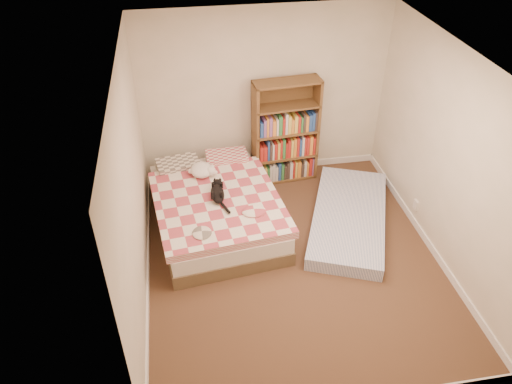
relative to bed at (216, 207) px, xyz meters
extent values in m
cube|color=#442A1D|center=(0.85, -0.85, -0.26)|extent=(3.50, 4.00, 0.01)
cube|color=white|center=(0.85, -0.85, 2.24)|extent=(3.50, 4.00, 0.01)
cube|color=beige|center=(0.85, 1.15, 0.99)|extent=(3.50, 0.01, 2.50)
cube|color=beige|center=(0.85, -2.85, 0.99)|extent=(3.50, 0.01, 2.50)
cube|color=beige|center=(-0.90, -0.85, 0.99)|extent=(0.01, 4.00, 2.50)
cube|color=beige|center=(2.60, -0.85, 0.99)|extent=(0.01, 4.00, 2.50)
cube|color=white|center=(0.85, 1.14, -0.21)|extent=(3.50, 0.02, 0.10)
cube|color=white|center=(-0.89, -0.85, -0.21)|extent=(0.02, 4.00, 0.10)
cube|color=white|center=(2.59, -0.85, -0.21)|extent=(0.02, 4.00, 0.10)
cube|color=white|center=(2.58, -0.45, 0.04)|extent=(0.03, 0.09, 0.13)
cube|color=brown|center=(0.00, -0.03, -0.16)|extent=(1.71, 2.26, 0.19)
cube|color=silver|center=(0.00, -0.03, 0.04)|extent=(1.67, 2.22, 0.21)
cube|color=#BA4551|center=(0.00, -0.03, 0.20)|extent=(1.74, 1.89, 0.11)
cube|color=#696258|center=(-0.35, 0.75, 0.23)|extent=(0.62, 0.43, 0.16)
cube|color=#BA4551|center=(0.35, 0.75, 0.23)|extent=(0.62, 0.43, 0.16)
cube|color=brown|center=(0.67, 0.90, 0.52)|extent=(0.07, 0.31, 1.55)
cube|color=brown|center=(1.56, 0.90, 0.52)|extent=(0.07, 0.31, 1.55)
cube|color=brown|center=(1.12, 1.04, 0.52)|extent=(0.93, 0.11, 1.55)
cube|color=brown|center=(1.12, 0.90, -0.24)|extent=(0.96, 0.40, 0.03)
cube|color=brown|center=(1.12, 0.90, 0.53)|extent=(0.96, 0.40, 0.03)
cube|color=brown|center=(1.12, 0.90, 1.28)|extent=(0.96, 0.40, 0.03)
cube|color=#6577A8|center=(1.74, -0.31, -0.16)|extent=(1.61, 2.24, 0.18)
ellipsoid|color=black|center=(0.02, -0.14, 0.31)|extent=(0.21, 0.40, 0.13)
sphere|color=black|center=(0.02, 0.06, 0.32)|extent=(0.13, 0.13, 0.12)
cone|color=black|center=(-0.01, 0.10, 0.37)|extent=(0.04, 0.04, 0.04)
cone|color=black|center=(0.06, 0.10, 0.37)|extent=(0.04, 0.04, 0.04)
cylinder|color=black|center=(0.12, -0.40, 0.28)|extent=(0.06, 0.22, 0.04)
ellipsoid|color=white|center=(-0.13, 0.41, 0.33)|extent=(0.38, 0.41, 0.16)
sphere|color=white|center=(-0.04, 0.30, 0.35)|extent=(0.16, 0.16, 0.13)
sphere|color=white|center=(0.01, 0.26, 0.33)|extent=(0.07, 0.07, 0.06)
sphere|color=white|center=(-0.26, 0.47, 0.31)|extent=(0.09, 0.09, 0.07)
camera|label=1|loc=(-0.34, -5.20, 4.00)|focal=35.00mm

